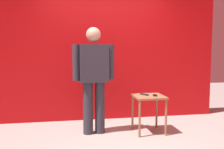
{
  "coord_description": "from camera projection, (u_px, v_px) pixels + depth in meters",
  "views": [
    {
      "loc": [
        -0.84,
        -3.71,
        1.45
      ],
      "look_at": [
        -0.06,
        0.55,
        0.99
      ],
      "focal_mm": 43.11,
      "sensor_mm": 36.0,
      "label": 1
    }
  ],
  "objects": [
    {
      "name": "cell_phone",
      "position": [
        155.0,
        95.0,
        4.48
      ],
      "size": [
        0.1,
        0.16,
        0.01
      ],
      "primitive_type": "cube",
      "rotation": [
        0.0,
        0.0,
        -0.23
      ],
      "color": "black",
      "rests_on": "side_table"
    },
    {
      "name": "standing_person",
      "position": [
        94.0,
        75.0,
        4.4
      ],
      "size": [
        0.69,
        0.27,
        1.75
      ],
      "color": "#2D2D38",
      "rests_on": "ground_plane"
    },
    {
      "name": "side_table",
      "position": [
        149.0,
        102.0,
        4.5
      ],
      "size": [
        0.5,
        0.5,
        0.63
      ],
      "color": "olive",
      "rests_on": "ground_plane"
    },
    {
      "name": "back_wall_red",
      "position": [
        106.0,
        51.0,
        5.29
      ],
      "size": [
        4.46,
        0.12,
        2.7
      ],
      "primitive_type": "cube",
      "color": "red",
      "rests_on": "ground_plane"
    },
    {
      "name": "tv_remote",
      "position": [
        144.0,
        94.0,
        4.54
      ],
      "size": [
        0.12,
        0.17,
        0.02
      ],
      "primitive_type": "cube",
      "rotation": [
        0.0,
        0.0,
        0.49
      ],
      "color": "black",
      "rests_on": "side_table"
    },
    {
      "name": "ground_plane",
      "position": [
        123.0,
        146.0,
        3.93
      ],
      "size": [
        12.0,
        12.0,
        0.0
      ],
      "primitive_type": "plane",
      "color": "#9E9991"
    }
  ]
}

